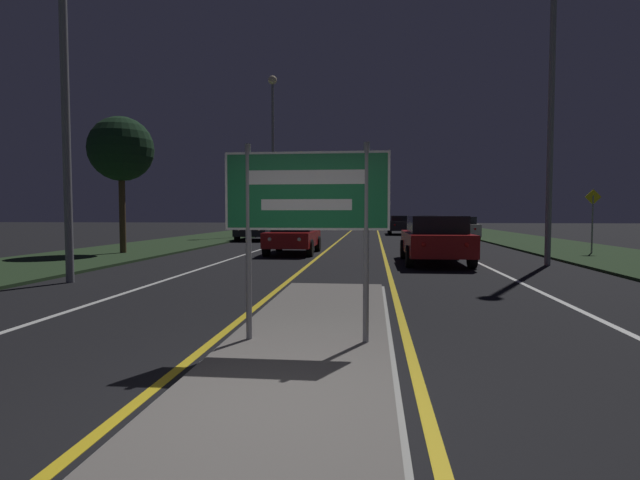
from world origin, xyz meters
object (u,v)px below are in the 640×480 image
object	(u,v)px
car_receding_1	(458,228)
car_approaching_1	(258,228)
car_receding_3	(427,222)
warning_sign	(593,215)
car_approaching_0	(294,235)
highway_sign	(306,201)
car_receding_0	(435,238)
streetlight_right_near	(552,59)
streetlight_left_far	(273,129)
car_receding_2	(401,224)

from	to	relation	value
car_receding_1	car_approaching_1	xyz separation A→B (m)	(-11.86, -0.95, -0.00)
car_receding_3	warning_sign	world-z (taller)	warning_sign
car_receding_3	car_receding_1	bearing A→B (deg)	-90.65
car_approaching_0	highway_sign	bearing A→B (deg)	-80.30
car_receding_0	warning_sign	bearing A→B (deg)	30.89
streetlight_right_near	car_receding_3	world-z (taller)	streetlight_right_near
car_approaching_0	car_approaching_1	bearing A→B (deg)	111.12
highway_sign	streetlight_left_far	size ratio (longest dim) A/B	0.21
car_receding_1	car_receding_0	bearing A→B (deg)	-102.21
streetlight_right_near	streetlight_left_far	bearing A→B (deg)	124.01
car_receding_1	car_receding_3	distance (m)	18.97
car_receding_2	car_approaching_1	distance (m)	12.80
car_approaching_1	car_receding_3	bearing A→B (deg)	58.79
car_receding_0	car_receding_1	xyz separation A→B (m)	(3.01, 13.89, -0.05)
highway_sign	streetlight_right_near	distance (m)	12.76
car_receding_1	car_receding_3	bearing A→B (deg)	89.35
car_receding_1	warning_sign	bearing A→B (deg)	-71.36
car_receding_2	streetlight_left_far	bearing A→B (deg)	-155.57
car_receding_1	warning_sign	distance (m)	10.65
car_receding_1	car_receding_3	xyz separation A→B (m)	(0.22, 18.97, -0.01)
highway_sign	car_approaching_1	distance (m)	24.25
highway_sign	streetlight_left_far	distance (m)	29.68
streetlight_left_far	car_receding_2	distance (m)	11.99
streetlight_left_far	car_receding_2	bearing A→B (deg)	24.43
car_approaching_1	car_receding_1	bearing A→B (deg)	4.59
streetlight_left_far	warning_sign	world-z (taller)	streetlight_left_far
highway_sign	car_receding_0	size ratio (longest dim) A/B	0.49
car_receding_0	warning_sign	world-z (taller)	warning_sign
highway_sign	car_receding_2	size ratio (longest dim) A/B	0.52
car_approaching_0	car_approaching_1	world-z (taller)	same
streetlight_left_far	streetlight_right_near	xyz separation A→B (m)	(12.31, -18.25, -1.19)
highway_sign	car_approaching_0	world-z (taller)	highway_sign
highway_sign	car_receding_3	world-z (taller)	highway_sign
car_receding_0	car_receding_3	bearing A→B (deg)	84.40
car_approaching_1	car_receding_0	bearing A→B (deg)	-55.63
streetlight_left_far	car_receding_3	bearing A→B (deg)	50.83
highway_sign	car_receding_3	xyz separation A→B (m)	(6.00, 43.38, -1.01)
highway_sign	car_receding_0	bearing A→B (deg)	75.22
car_receding_0	car_receding_3	xyz separation A→B (m)	(3.22, 32.86, -0.06)
streetlight_left_far	car_receding_2	xyz separation A→B (m)	(9.05, 4.11, -6.70)
car_approaching_1	warning_sign	world-z (taller)	warning_sign
streetlight_right_near	car_approaching_1	size ratio (longest dim) A/B	2.40
car_approaching_0	car_approaching_1	distance (m)	10.29
streetlight_right_near	car_receding_0	bearing A→B (deg)	174.97
car_receding_0	car_receding_2	xyz separation A→B (m)	(0.13, 22.06, -0.03)
car_receding_1	warning_sign	world-z (taller)	warning_sign
car_receding_2	car_approaching_1	xyz separation A→B (m)	(-8.98, -9.12, -0.02)
streetlight_left_far	streetlight_right_near	world-z (taller)	streetlight_left_far
streetlight_left_far	car_receding_1	distance (m)	14.28
car_approaching_0	warning_sign	xyz separation A→B (m)	(11.54, 0.49, 0.80)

